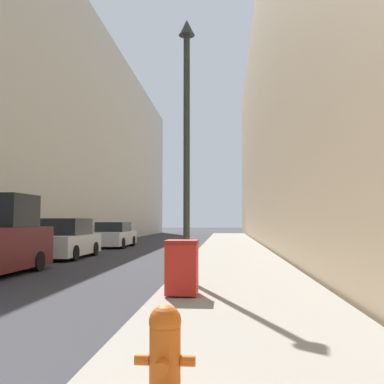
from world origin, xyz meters
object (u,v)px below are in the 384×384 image
Objects in this scene: lamppost at (187,132)px; fire_hydrant at (165,350)px; trash_bin at (182,267)px; parked_sedan_far at (114,236)px; parked_sedan_near at (66,240)px.

fire_hydrant is at bearing -86.20° from lamppost.
trash_bin is (-0.36, 4.92, 0.15)m from fire_hydrant.
parked_sedan_far is at bearing 105.90° from fire_hydrant.
parked_sedan_far is (-6.41, 22.49, 0.15)m from fire_hydrant.
parked_sedan_near is at bearing 127.77° from lamppost.
lamppost is (-0.46, 6.99, 3.29)m from fire_hydrant.
lamppost is at bearing -69.03° from parked_sedan_far.
parked_sedan_far is at bearing 89.67° from parked_sedan_near.
parked_sedan_near is at bearing -90.33° from parked_sedan_far.
lamppost is 10.25m from parked_sedan_near.
parked_sedan_far reaches higher than trash_bin.
lamppost is 1.49× the size of parked_sedan_near.
trash_bin is at bearing -87.24° from lamppost.
parked_sedan_near is (-6.45, 14.72, 0.22)m from fire_hydrant.
lamppost is at bearing -52.23° from parked_sedan_near.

